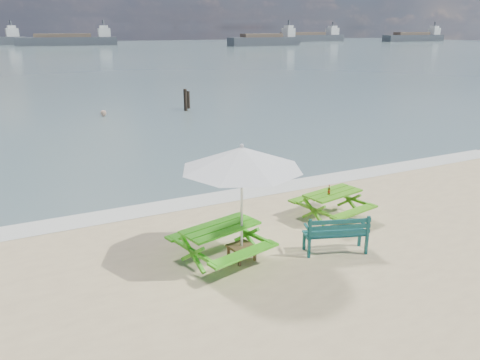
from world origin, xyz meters
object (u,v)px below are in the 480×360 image
picnic_table_right (332,206)px  side_table (242,252)px  beer_bottle (329,191)px  park_bench (335,241)px  picnic_table_left (221,244)px  swimmer (104,126)px  patio_umbrella (242,158)px

picnic_table_right → side_table: 3.05m
picnic_table_right → beer_bottle: beer_bottle is taller
picnic_table_right → park_bench: park_bench is taller
picnic_table_right → beer_bottle: size_ratio=7.74×
park_bench → beer_bottle: 1.68m
beer_bottle → picnic_table_right: bearing=25.5°
picnic_table_left → picnic_table_right: size_ratio=1.10×
picnic_table_left → park_bench: (2.28, -0.70, -0.11)m
picnic_table_left → park_bench: size_ratio=1.48×
picnic_table_right → swimmer: bearing=97.9°
picnic_table_right → swimmer: size_ratio=1.11×
picnic_table_right → patio_umbrella: patio_umbrella is taller
beer_bottle → swimmer: (-2.11, 16.68, -1.28)m
side_table → swimmer: 17.53m
side_table → swimmer: (0.61, 17.51, -0.67)m
picnic_table_left → picnic_table_right: 3.38m
picnic_table_right → park_bench: bearing=-124.9°
picnic_table_right → swimmer: 16.77m
picnic_table_left → patio_umbrella: size_ratio=0.74×
side_table → picnic_table_right: bearing=17.5°
swimmer → picnic_table_right: bearing=-82.1°
park_bench → patio_umbrella: bearing=164.0°
picnic_table_right → park_bench: 1.78m
park_bench → patio_umbrella: size_ratio=0.50×
park_bench → swimmer: 18.11m
picnic_table_right → patio_umbrella: 3.54m
park_bench → side_table: size_ratio=2.51×
picnic_table_left → park_bench: 2.38m
park_bench → side_table: park_bench is taller
side_table → swimmer: swimmer is taller
picnic_table_left → beer_bottle: 3.20m
picnic_table_right → side_table: (-2.91, -0.92, -0.17)m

